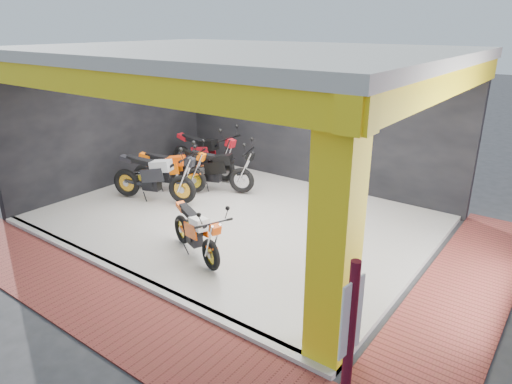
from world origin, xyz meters
TOP-DOWN VIEW (x-y plane):
  - ground at (0.00, 0.00)m, footprint 80.00×80.00m
  - showroom_floor at (0.00, 2.00)m, footprint 8.00×6.00m
  - showroom_ceiling at (0.00, 2.00)m, footprint 8.40×6.40m
  - back_wall at (0.00, 5.10)m, footprint 8.20×0.20m
  - left_wall at (-4.10, 2.00)m, footprint 0.20×6.20m
  - corner_column at (3.75, -0.75)m, footprint 0.50×0.50m
  - header_beam_front at (0.00, -1.00)m, footprint 8.40×0.30m
  - header_beam_right at (4.00, 2.00)m, footprint 0.30×6.40m
  - floor_kerb at (0.00, -1.02)m, footprint 8.00×0.20m
  - paver_front at (0.00, -1.80)m, footprint 9.00×1.40m
  - paver_right at (4.80, 2.00)m, footprint 1.40×7.00m
  - signpost at (4.58, -2.05)m, footprint 0.09×0.32m
  - moto_hero at (1.11, -0.08)m, footprint 2.00×1.33m
  - moto_row_a at (-1.49, 1.83)m, footprint 2.48×1.55m
  - moto_row_b at (-1.78, 3.68)m, footprint 2.41×0.90m
  - moto_row_c at (-1.80, 2.56)m, footprint 2.23×1.53m
  - moto_row_d at (-0.82, 3.23)m, footprint 2.33×1.49m

SIDE VIEW (x-z plane):
  - ground at x=0.00m, z-range 0.00..0.00m
  - paver_front at x=0.00m, z-range 0.00..0.03m
  - paver_right at x=4.80m, z-range 0.00..0.03m
  - showroom_floor at x=0.00m, z-range 0.00..0.10m
  - floor_kerb at x=0.00m, z-range 0.00..0.10m
  - moto_hero at x=1.11m, z-range 0.10..1.25m
  - moto_row_c at x=-1.80m, z-range 0.10..1.38m
  - moto_row_d at x=-0.82m, z-range 0.10..1.43m
  - moto_row_a at x=-1.49m, z-range 0.10..1.52m
  - moto_row_b at x=-1.78m, z-range 0.10..1.57m
  - signpost at x=4.58m, z-range 0.11..2.41m
  - back_wall at x=0.00m, z-range 0.00..3.50m
  - left_wall at x=-4.10m, z-range 0.00..3.50m
  - corner_column at x=3.75m, z-range 0.00..3.50m
  - header_beam_front at x=0.00m, z-range 3.10..3.50m
  - header_beam_right at x=4.00m, z-range 3.10..3.50m
  - showroom_ceiling at x=0.00m, z-range 3.50..3.70m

